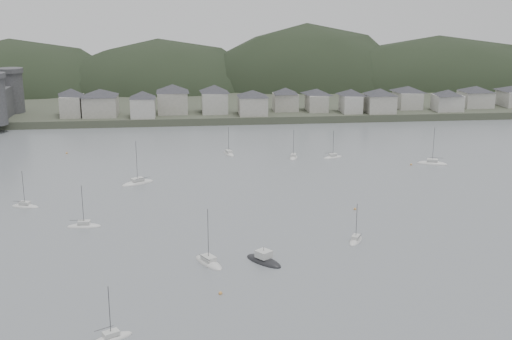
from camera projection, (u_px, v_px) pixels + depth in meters
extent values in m
plane|color=slate|center=(309.00, 329.00, 100.56)|extent=(900.00, 900.00, 0.00)
cube|color=#383D2D|center=(215.00, 84.00, 383.60)|extent=(900.00, 250.00, 3.00)
ellipsoid|color=black|center=(16.00, 113.00, 352.61)|extent=(138.98, 92.48, 81.13)
ellipsoid|color=black|center=(160.00, 110.00, 361.83)|extent=(132.08, 90.41, 79.74)
ellipsoid|color=black|center=(305.00, 112.00, 371.43)|extent=(133.88, 88.37, 101.41)
ellipsoid|color=black|center=(434.00, 107.00, 374.03)|extent=(165.81, 81.78, 82.55)
cylinder|color=#38383B|center=(12.00, 93.00, 274.20)|extent=(10.00, 10.00, 17.00)
cube|color=#38383B|center=(3.00, 104.00, 261.39)|extent=(3.50, 30.00, 12.00)
cube|color=gray|center=(72.00, 106.00, 266.59)|extent=(8.34, 12.91, 8.59)
pyramid|color=#2B2C30|center=(71.00, 92.00, 265.10)|extent=(15.78, 15.78, 3.01)
cube|color=gray|center=(101.00, 106.00, 267.25)|extent=(13.68, 13.35, 8.36)
pyramid|color=#2B2C30|center=(100.00, 92.00, 265.80)|extent=(20.07, 20.07, 2.93)
cube|color=#A3A299|center=(143.00, 108.00, 264.08)|extent=(9.78, 10.20, 8.08)
pyramid|color=#2B2C30|center=(143.00, 94.00, 262.68)|extent=(14.83, 14.83, 2.83)
cube|color=gray|center=(173.00, 102.00, 274.48)|extent=(12.59, 13.33, 9.09)
pyramid|color=#2B2C30|center=(172.00, 88.00, 272.91)|extent=(19.24, 19.24, 3.18)
cube|color=#A3A299|center=(215.00, 102.00, 274.92)|extent=(10.74, 12.17, 8.87)
pyramid|color=#2B2C30|center=(214.00, 88.00, 273.39)|extent=(17.01, 17.01, 3.10)
cube|color=gray|center=(253.00, 106.00, 270.43)|extent=(11.63, 12.09, 7.69)
pyramid|color=#2B2C30|center=(253.00, 93.00, 269.10)|extent=(17.61, 17.61, 2.69)
cube|color=gray|center=(285.00, 102.00, 280.42)|extent=(10.37, 9.35, 7.44)
pyramid|color=#2B2C30|center=(285.00, 91.00, 279.14)|extent=(14.65, 14.65, 2.60)
cube|color=gray|center=(317.00, 103.00, 279.57)|extent=(8.24, 12.20, 7.22)
pyramid|color=#2B2C30|center=(317.00, 92.00, 278.32)|extent=(15.17, 15.17, 2.53)
cube|color=#A3A299|center=(351.00, 104.00, 275.98)|extent=(8.06, 10.91, 7.46)
pyramid|color=#2B2C30|center=(351.00, 92.00, 274.69)|extent=(14.08, 14.08, 2.61)
cube|color=gray|center=(380.00, 104.00, 275.83)|extent=(11.73, 11.78, 7.66)
pyramid|color=#2B2C30|center=(380.00, 92.00, 274.51)|extent=(17.46, 17.46, 2.68)
cube|color=#A3A299|center=(407.00, 100.00, 287.03)|extent=(10.19, 13.02, 7.33)
pyramid|color=#2B2C30|center=(408.00, 89.00, 285.76)|extent=(17.23, 17.23, 2.57)
cube|color=#A3A299|center=(447.00, 103.00, 280.17)|extent=(11.70, 9.81, 6.88)
pyramid|color=#2B2C30|center=(448.00, 92.00, 278.99)|extent=(15.97, 15.97, 2.41)
cube|color=#A3A299|center=(475.00, 99.00, 290.45)|extent=(12.83, 12.48, 7.00)
pyramid|color=#2B2C30|center=(476.00, 89.00, 289.24)|extent=(18.79, 18.79, 2.45)
ellipsoid|color=silver|center=(229.00, 154.00, 214.21)|extent=(4.44, 7.72, 1.47)
cube|color=beige|center=(229.00, 151.00, 213.95)|extent=(2.31, 2.94, 0.70)
cylinder|color=#3F3F42|center=(229.00, 140.00, 213.00)|extent=(0.12, 0.12, 9.20)
cylinder|color=#3F3F42|center=(230.00, 149.00, 215.06)|extent=(1.08, 3.19, 0.10)
ellipsoid|color=silver|center=(84.00, 227.00, 145.72)|extent=(7.77, 2.81, 1.53)
cube|color=beige|center=(84.00, 222.00, 145.44)|extent=(2.76, 1.81, 0.70)
cylinder|color=#3F3F42|center=(83.00, 206.00, 144.45)|extent=(0.12, 0.12, 9.58)
cylinder|color=#3F3F42|center=(77.00, 220.00, 145.09)|extent=(3.45, 0.26, 0.10)
ellipsoid|color=silver|center=(111.00, 339.00, 97.33)|extent=(7.06, 5.29, 1.37)
cube|color=beige|center=(111.00, 333.00, 97.08)|extent=(2.84, 2.50, 0.70)
cylinder|color=#3F3F42|center=(110.00, 313.00, 96.19)|extent=(0.12, 0.12, 8.58)
cylinder|color=#3F3F42|center=(104.00, 328.00, 97.41)|extent=(2.74, 1.61, 0.10)
ellipsoid|color=silver|center=(333.00, 158.00, 209.55)|extent=(7.35, 4.68, 1.40)
cube|color=beige|center=(333.00, 155.00, 209.29)|extent=(2.85, 2.34, 0.70)
cylinder|color=#3F3F42|center=(333.00, 144.00, 208.39)|extent=(0.12, 0.12, 8.77)
cylinder|color=#3F3F42|center=(329.00, 153.00, 209.48)|extent=(2.97, 1.26, 0.10)
ellipsoid|color=silver|center=(209.00, 263.00, 125.46)|extent=(6.75, 9.05, 1.76)
cube|color=beige|center=(209.00, 258.00, 125.15)|extent=(3.19, 3.63, 0.70)
cylinder|color=#3F3F42|center=(208.00, 236.00, 124.01)|extent=(0.12, 0.12, 11.00)
cylinder|color=#3F3F42|center=(205.00, 258.00, 123.60)|extent=(2.02, 3.51, 0.10)
ellipsoid|color=silver|center=(356.00, 241.00, 137.01)|extent=(5.09, 6.70, 1.31)
cube|color=beige|center=(356.00, 237.00, 136.76)|extent=(2.39, 2.70, 0.70)
cylinder|color=#3F3F42|center=(356.00, 222.00, 135.92)|extent=(0.12, 0.12, 8.17)
cylinder|color=#3F3F42|center=(360.00, 236.00, 135.71)|extent=(1.56, 2.59, 0.10)
ellipsoid|color=silver|center=(293.00, 158.00, 209.26)|extent=(4.35, 7.74, 1.47)
cube|color=beige|center=(293.00, 155.00, 208.99)|extent=(2.28, 2.93, 0.70)
cylinder|color=#3F3F42|center=(294.00, 144.00, 208.04)|extent=(0.12, 0.12, 9.21)
cylinder|color=#3F3F42|center=(292.00, 152.00, 210.04)|extent=(1.03, 3.21, 0.10)
ellipsoid|color=silver|center=(432.00, 164.00, 201.64)|extent=(9.67, 6.16, 1.85)
cube|color=beige|center=(432.00, 160.00, 201.33)|extent=(3.75, 3.08, 0.70)
cylinder|color=#3F3F42|center=(433.00, 145.00, 200.12)|extent=(0.12, 0.12, 11.54)
cylinder|color=#3F3F42|center=(437.00, 158.00, 201.94)|extent=(3.90, 1.63, 0.10)
ellipsoid|color=silver|center=(138.00, 184.00, 179.91)|extent=(9.92, 7.65, 1.94)
cube|color=beige|center=(138.00, 179.00, 179.58)|extent=(4.01, 3.58, 0.70)
cylinder|color=#3F3F42|center=(137.00, 162.00, 178.32)|extent=(0.12, 0.12, 12.13)
cylinder|color=#3F3F42|center=(143.00, 178.00, 178.74)|extent=(3.80, 2.33, 0.10)
ellipsoid|color=silver|center=(25.00, 207.00, 159.72)|extent=(7.61, 4.33, 1.45)
cube|color=beige|center=(25.00, 203.00, 159.46)|extent=(2.89, 2.26, 0.70)
cylinder|color=#3F3F42|center=(23.00, 189.00, 158.52)|extent=(0.12, 0.12, 9.06)
cylinder|color=#3F3F42|center=(19.00, 201.00, 158.82)|extent=(3.15, 1.05, 0.10)
ellipsoid|color=black|center=(264.00, 262.00, 126.19)|extent=(8.07, 9.05, 1.97)
cube|color=beige|center=(264.00, 254.00, 125.77)|extent=(3.64, 3.67, 1.40)
cylinder|color=#3F3F42|center=(264.00, 250.00, 125.54)|extent=(0.10, 0.10, 1.20)
sphere|color=#CD8F44|center=(355.00, 209.00, 157.66)|extent=(0.70, 0.70, 0.70)
sphere|color=#CD8F44|center=(67.00, 153.00, 215.25)|extent=(0.70, 0.70, 0.70)
sphere|color=#CD8F44|center=(220.00, 293.00, 112.35)|extent=(0.70, 0.70, 0.70)
sphere|color=#CD8F44|center=(411.00, 165.00, 200.33)|extent=(0.70, 0.70, 0.70)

